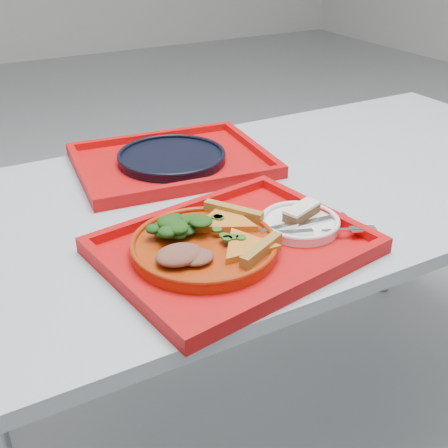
{
  "coord_description": "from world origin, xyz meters",
  "views": [
    {
      "loc": [
        -0.7,
        -0.96,
        1.29
      ],
      "look_at": [
        -0.25,
        -0.16,
        0.78
      ],
      "focal_mm": 45.0,
      "sensor_mm": 36.0,
      "label": 1
    }
  ],
  "objects_px": {
    "tray_far": "(172,164)",
    "dinner_plate": "(204,248)",
    "dessert_bar": "(302,211)",
    "navy_plate": "(172,158)",
    "tray_main": "(234,250)"
  },
  "relations": [
    {
      "from": "tray_far",
      "to": "dinner_plate",
      "type": "xyz_separation_m",
      "value": [
        -0.12,
        -0.41,
        0.02
      ]
    },
    {
      "from": "dinner_plate",
      "to": "navy_plate",
      "type": "height_order",
      "value": "dinner_plate"
    },
    {
      "from": "tray_main",
      "to": "tray_far",
      "type": "distance_m",
      "value": 0.43
    },
    {
      "from": "tray_far",
      "to": "dinner_plate",
      "type": "relative_size",
      "value": 1.73
    },
    {
      "from": "dessert_bar",
      "to": "navy_plate",
      "type": "bearing_deg",
      "value": 82.59
    },
    {
      "from": "tray_main",
      "to": "navy_plate",
      "type": "xyz_separation_m",
      "value": [
        0.07,
        0.42,
        0.01
      ]
    },
    {
      "from": "tray_far",
      "to": "navy_plate",
      "type": "bearing_deg",
      "value": 0.0
    },
    {
      "from": "navy_plate",
      "to": "tray_main",
      "type": "bearing_deg",
      "value": -99.14
    },
    {
      "from": "tray_main",
      "to": "navy_plate",
      "type": "bearing_deg",
      "value": 72.17
    },
    {
      "from": "tray_main",
      "to": "tray_far",
      "type": "bearing_deg",
      "value": 72.17
    },
    {
      "from": "tray_main",
      "to": "dinner_plate",
      "type": "height_order",
      "value": "dinner_plate"
    },
    {
      "from": "tray_main",
      "to": "tray_far",
      "type": "height_order",
      "value": "same"
    },
    {
      "from": "navy_plate",
      "to": "tray_far",
      "type": "bearing_deg",
      "value": 0.0
    },
    {
      "from": "navy_plate",
      "to": "dessert_bar",
      "type": "height_order",
      "value": "dessert_bar"
    },
    {
      "from": "tray_main",
      "to": "navy_plate",
      "type": "distance_m",
      "value": 0.43
    }
  ]
}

